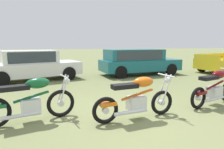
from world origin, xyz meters
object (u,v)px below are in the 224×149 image
Objects in this scene: motorcycle_orange at (137,98)px; car_teal at (137,60)px; motorcycle_maroon at (215,88)px; motorcycle_green at (31,101)px; car_white at (32,64)px.

car_teal is at bearing 59.88° from motorcycle_orange.
car_teal reaches higher than motorcycle_maroon.
car_teal is at bearing 73.99° from motorcycle_maroon.
motorcycle_green is at bearing 161.98° from motorcycle_orange.
car_white is at bearing 178.14° from car_teal.
car_teal is (5.48, 0.31, 0.04)m from car_white.
car_teal is (0.01, 5.77, 0.34)m from motorcycle_maroon.
car_white reaches higher than motorcycle_maroon.
car_white reaches higher than motorcycle_green.
car_white is at bearing 119.11° from motorcycle_maroon.
motorcycle_maroon is 0.42× the size of car_teal.
motorcycle_green is 0.44× the size of car_teal.
motorcycle_green is 1.04× the size of motorcycle_maroon.
car_white is at bearing 81.94° from motorcycle_green.
motorcycle_green is at bearing 163.71° from motorcycle_maroon.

